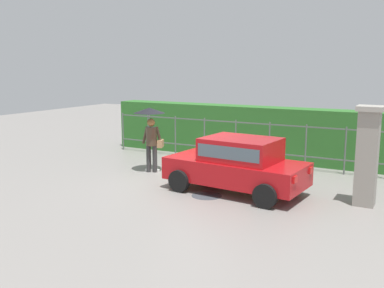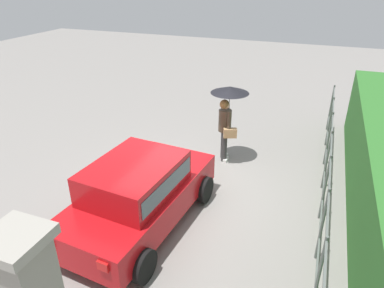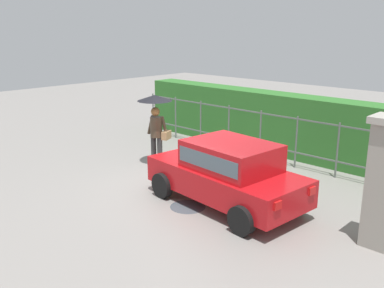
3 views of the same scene
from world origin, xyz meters
name	(u,v)px [view 1 (image 1 of 3)]	position (x,y,z in m)	size (l,w,h in m)	color
ground_plane	(194,182)	(0.00, 0.00, 0.00)	(40.00, 40.00, 0.00)	gray
car	(237,163)	(1.54, -0.39, 0.80)	(3.85, 2.12, 1.48)	#B71116
pedestrian	(151,125)	(-1.79, 0.45, 1.50)	(0.99, 0.99, 2.05)	#333333
gate_pillar	(367,155)	(4.68, 0.08, 1.24)	(0.60, 0.60, 2.42)	gray
fence_section	(236,139)	(0.02, 3.02, 0.83)	(9.86, 0.05, 1.50)	#59605B
hedge_row	(246,132)	(0.02, 4.02, 0.95)	(10.81, 0.90, 1.90)	#2D6B28
puddle_near	(207,196)	(0.98, -1.08, 0.00)	(0.80, 0.80, 0.00)	#4C545B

